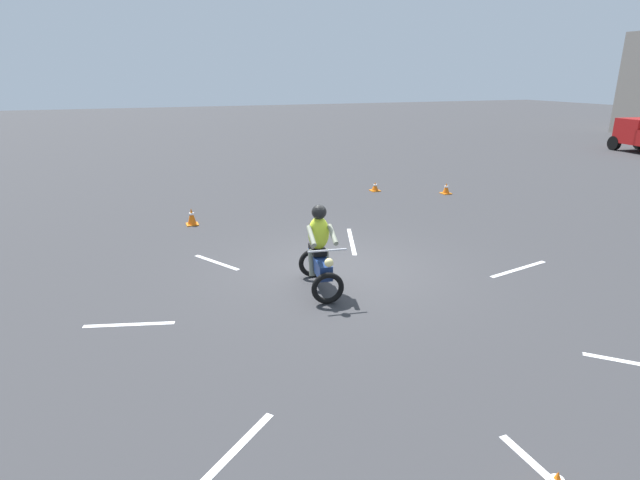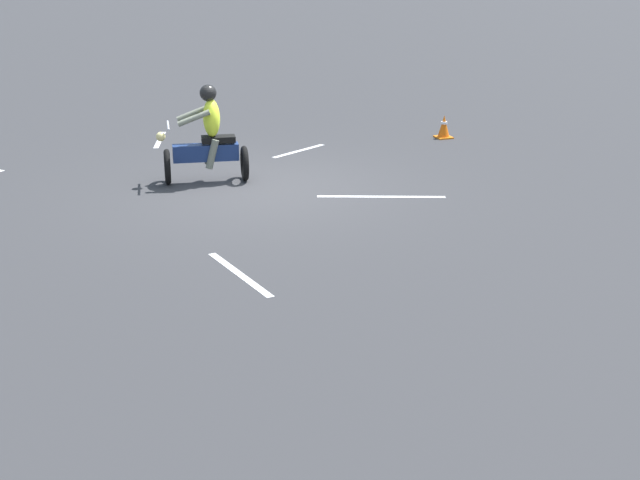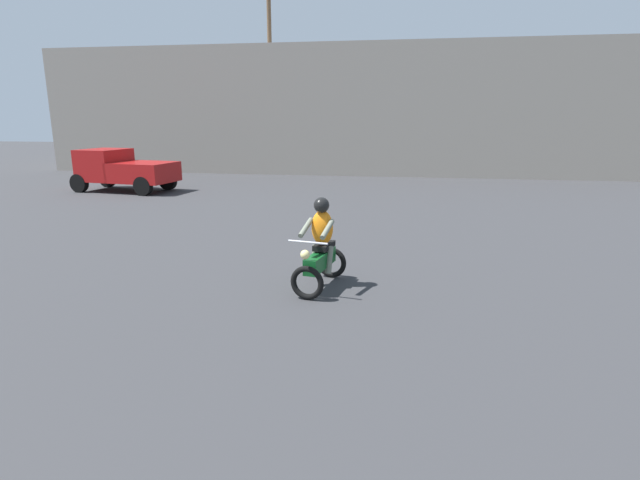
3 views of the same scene
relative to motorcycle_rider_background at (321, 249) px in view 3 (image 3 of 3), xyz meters
The scene contains 4 objects.
motorcycle_rider_background is the anchor object (origin of this frame).
pickup_truck 14.77m from the motorcycle_rider_background, 133.51° to the left, with size 4.35×2.46×1.73m.
utility_pole_far 21.77m from the motorcycle_rider_background, 107.17° to the left, with size 0.24×0.24×10.62m, color brown.
building_backdrop 23.62m from the motorcycle_rider_background, 95.98° to the left, with size 32.24×11.24×6.73m, color gray.
Camera 3 is at (2.24, 2.47, 3.04)m, focal length 28.00 mm.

